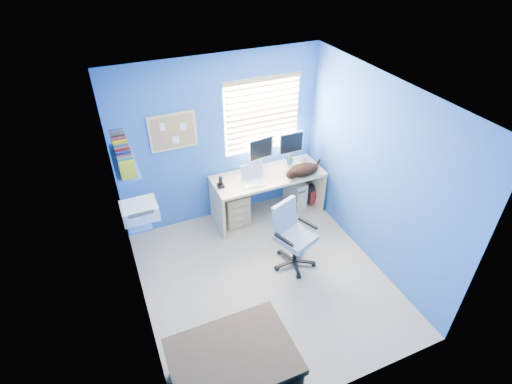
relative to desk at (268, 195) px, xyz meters
name	(u,v)px	position (x,y,z in m)	size (l,w,h in m)	color
floor	(265,280)	(-0.61, -1.26, -0.37)	(3.00, 3.20, 0.00)	tan
ceiling	(269,98)	(-0.61, -1.26, 2.13)	(3.00, 3.20, 0.00)	white
wall_back	(220,142)	(-0.61, 0.34, 0.88)	(3.00, 0.01, 2.50)	#3464AE
wall_front	(347,311)	(-0.61, -2.86, 0.88)	(3.00, 0.01, 2.50)	#3464AE
wall_left	(131,239)	(-2.11, -1.26, 0.88)	(0.01, 3.20, 2.50)	#3464AE
wall_right	(376,175)	(0.89, -1.26, 0.88)	(0.01, 3.20, 2.50)	#3464AE
desk	(268,195)	(0.00, 0.00, 0.00)	(1.68, 0.65, 0.74)	tan
laptop	(254,176)	(-0.28, -0.11, 0.48)	(0.33, 0.26, 0.22)	silver
monitor_left	(260,154)	(-0.05, 0.18, 0.64)	(0.40, 0.12, 0.54)	silver
monitor_right	(290,148)	(0.44, 0.17, 0.64)	(0.40, 0.12, 0.54)	silver
phone	(220,182)	(-0.75, -0.01, 0.45)	(0.09, 0.11, 0.17)	black
mug	(290,162)	(0.43, 0.14, 0.42)	(0.10, 0.09, 0.10)	#217266
cd_spindle	(302,159)	(0.67, 0.17, 0.41)	(0.13, 0.13, 0.07)	silver
cat	(304,170)	(0.48, -0.20, 0.46)	(0.48, 0.25, 0.17)	black
tower_pc	(295,191)	(0.53, 0.10, -0.14)	(0.19, 0.44, 0.45)	beige
drawer_boxes	(236,209)	(-0.53, -0.02, -0.10)	(0.35, 0.28, 0.54)	tan
yellow_book	(293,205)	(0.39, -0.10, -0.25)	(0.03, 0.17, 0.24)	yellow
backpack	(312,193)	(0.79, -0.01, -0.18)	(0.32, 0.24, 0.37)	black
bed_corner	(233,370)	(-1.48, -2.41, -0.10)	(1.13, 0.80, 0.54)	#473829
office_chair	(292,243)	(-0.14, -1.09, -0.02)	(0.70, 0.70, 0.93)	black
window_blinds	(263,116)	(0.04, 0.31, 1.18)	(1.15, 0.05, 1.10)	white
corkboard	(173,132)	(-1.26, 0.33, 1.18)	(0.64, 0.02, 0.52)	tan
wall_shelves	(131,183)	(-1.96, -0.51, 1.06)	(0.42, 0.90, 1.05)	#3366B5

